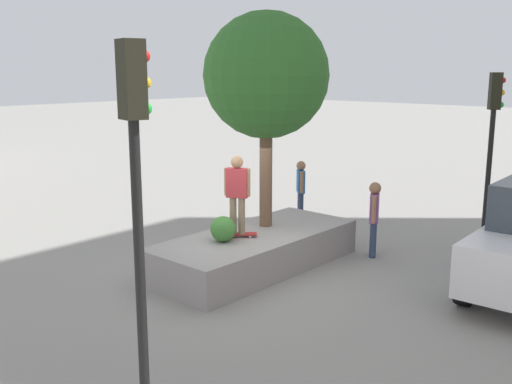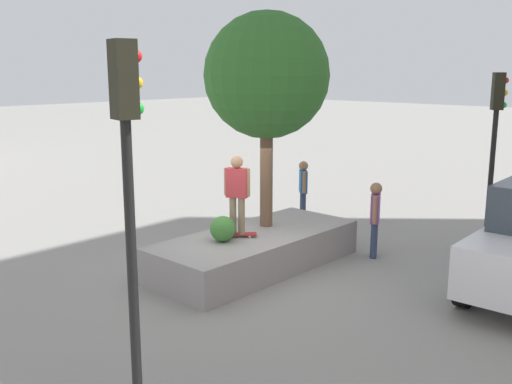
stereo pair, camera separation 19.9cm
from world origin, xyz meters
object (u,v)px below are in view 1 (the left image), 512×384
traffic_light_corner (137,171)px  traffic_light_median (493,128)px  planter_ledge (256,250)px  skateboard (238,234)px  skateboarder (237,189)px  pedestrian_crossing (374,214)px  bystander_watching (301,186)px  plaza_tree (266,76)px

traffic_light_corner → traffic_light_median: bearing=178.6°
planter_ledge → skateboard: 0.63m
skateboarder → pedestrian_crossing: size_ratio=0.95×
planter_ledge → skateboard: skateboard is taller
traffic_light_corner → skateboard: bearing=-148.2°
skateboard → pedestrian_crossing: size_ratio=0.42×
bystander_watching → skateboard: bearing=21.0°
planter_ledge → pedestrian_crossing: pedestrian_crossing is taller
skateboard → plaza_tree: bearing=-171.5°
planter_ledge → bystander_watching: bearing=-155.4°
planter_ledge → traffic_light_median: bearing=149.2°
bystander_watching → traffic_light_median: bearing=103.6°
plaza_tree → skateboard: (1.08, 0.16, -3.21)m
bystander_watching → skateboarder: bearing=21.0°
plaza_tree → skateboard: 3.39m
planter_ledge → plaza_tree: 3.71m
skateboarder → traffic_light_median: 6.34m
traffic_light_median → pedestrian_crossing: (2.66, -1.50, -1.83)m
skateboarder → pedestrian_crossing: bearing=150.3°
traffic_light_corner → skateboarder: bearing=-148.2°
plaza_tree → skateboarder: size_ratio=2.84×
planter_ledge → traffic_light_median: (-4.99, 2.98, 2.44)m
skateboard → skateboarder: size_ratio=0.44×
plaza_tree → pedestrian_crossing: plaza_tree is taller
skateboarder → traffic_light_corner: 5.55m
planter_ledge → skateboarder: skateboarder is taller
plaza_tree → pedestrian_crossing: 3.88m
skateboard → skateboarder: skateboarder is taller
plaza_tree → traffic_light_median: plaza_tree is taller
plaza_tree → bystander_watching: plaza_tree is taller
traffic_light_median → planter_ledge: bearing=-30.8°
traffic_light_corner → traffic_light_median: (-10.02, 0.25, -0.24)m
planter_ledge → traffic_light_corner: traffic_light_corner is taller
planter_ledge → skateboard: size_ratio=6.64×
traffic_light_median → pedestrian_crossing: size_ratio=2.39×
traffic_light_corner → bystander_watching: traffic_light_corner is taller
planter_ledge → plaza_tree: (-0.63, -0.27, 3.64)m
plaza_tree → traffic_light_median: (-4.36, 3.25, -1.20)m
skateboarder → bystander_watching: 4.66m
plaza_tree → planter_ledge: bearing=23.4°
bystander_watching → plaza_tree: bearing=24.8°
bystander_watching → pedestrian_crossing: 3.57m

